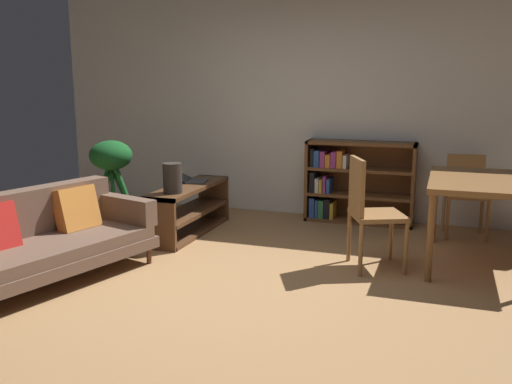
# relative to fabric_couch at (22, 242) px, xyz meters

# --- Properties ---
(ground_plane) EXTENTS (8.16, 8.16, 0.00)m
(ground_plane) POSITION_rel_fabric_couch_xyz_m (1.62, 0.47, -0.37)
(ground_plane) COLOR #A87A4C
(back_wall_panel) EXTENTS (6.80, 0.10, 2.70)m
(back_wall_panel) POSITION_rel_fabric_couch_xyz_m (1.62, 3.17, 0.98)
(back_wall_panel) COLOR silver
(back_wall_panel) RESTS_ON ground_plane
(fabric_couch) EXTENTS (1.31, 2.19, 0.75)m
(fabric_couch) POSITION_rel_fabric_couch_xyz_m (0.00, 0.00, 0.00)
(fabric_couch) COLOR #56351E
(fabric_couch) RESTS_ON ground_plane
(media_console) EXTENTS (0.37, 1.37, 0.52)m
(media_console) POSITION_rel_fabric_couch_xyz_m (0.56, 1.86, -0.11)
(media_console) COLOR #56351E
(media_console) RESTS_ON ground_plane
(open_laptop) EXTENTS (0.43, 0.37, 0.10)m
(open_laptop) POSITION_rel_fabric_couch_xyz_m (0.49, 2.08, 0.18)
(open_laptop) COLOR #333338
(open_laptop) RESTS_ON media_console
(desk_speaker) EXTENTS (0.19, 0.19, 0.30)m
(desk_speaker) POSITION_rel_fabric_couch_xyz_m (0.59, 1.45, 0.31)
(desk_speaker) COLOR #2D2823
(desk_speaker) RESTS_ON media_console
(potted_floor_plant) EXTENTS (0.57, 0.47, 0.97)m
(potted_floor_plant) POSITION_rel_fabric_couch_xyz_m (-0.39, 1.87, 0.27)
(potted_floor_plant) COLOR #333338
(potted_floor_plant) RESTS_ON ground_plane
(dining_table) EXTENTS (0.94, 1.29, 0.78)m
(dining_table) POSITION_rel_fabric_couch_xyz_m (3.49, 1.75, 0.34)
(dining_table) COLOR brown
(dining_table) RESTS_ON ground_plane
(dining_chair_near) EXTENTS (0.57, 0.57, 0.98)m
(dining_chair_near) POSITION_rel_fabric_couch_xyz_m (2.54, 1.34, 0.18)
(dining_chair_near) COLOR olive
(dining_chair_near) RESTS_ON ground_plane
(dining_chair_far) EXTENTS (0.47, 0.43, 0.85)m
(dining_chair_far) POSITION_rel_fabric_couch_xyz_m (3.37, 2.75, 0.13)
(dining_chair_far) COLOR olive
(dining_chair_far) RESTS_ON ground_plane
(bookshelf) EXTENTS (1.23, 0.34, 0.94)m
(bookshelf) POSITION_rel_fabric_couch_xyz_m (2.12, 2.97, 0.10)
(bookshelf) COLOR brown
(bookshelf) RESTS_ON ground_plane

